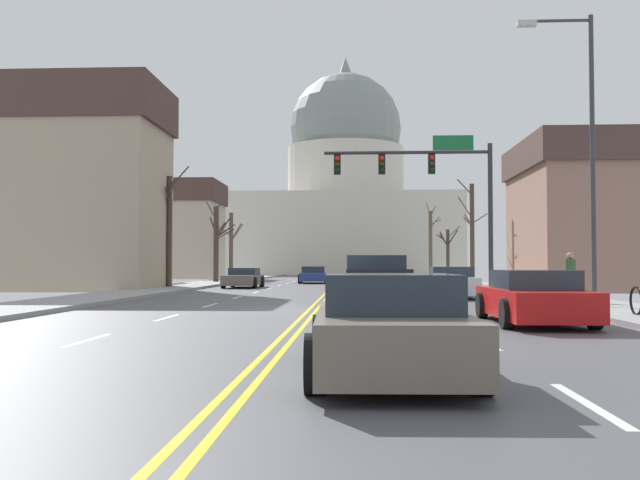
% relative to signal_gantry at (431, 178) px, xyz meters
% --- Properties ---
extents(ground, '(20.00, 180.00, 0.20)m').
position_rel_signal_gantry_xyz_m(ground, '(-4.85, -11.99, -5.38)').
color(ground, '#4F4F54').
extents(signal_gantry, '(7.91, 0.41, 7.28)m').
position_rel_signal_gantry_xyz_m(signal_gantry, '(0.00, 0.00, 0.00)').
color(signal_gantry, '#28282D').
rests_on(signal_gantry, ground).
extents(street_lamp_right, '(2.22, 0.24, 8.54)m').
position_rel_signal_gantry_xyz_m(street_lamp_right, '(3.08, -12.12, -0.25)').
color(street_lamp_right, '#333338').
rests_on(street_lamp_right, ground).
extents(capitol_building, '(29.12, 23.80, 29.89)m').
position_rel_signal_gantry_xyz_m(capitol_building, '(-4.85, 61.59, 5.15)').
color(capitol_building, beige).
rests_on(capitol_building, ground).
extents(sedan_near_00, '(2.13, 4.50, 1.25)m').
position_rel_signal_gantry_xyz_m(sedan_near_00, '(0.27, -4.56, -4.81)').
color(sedan_near_00, silver).
rests_on(sedan_near_00, ground).
extents(pickup_truck_near_01, '(2.34, 5.37, 1.64)m').
position_rel_signal_gantry_xyz_m(pickup_truck_near_01, '(-2.91, -10.35, -4.67)').
color(pickup_truck_near_01, black).
rests_on(pickup_truck_near_01, ground).
extents(sedan_near_02, '(2.04, 4.67, 1.22)m').
position_rel_signal_gantry_xyz_m(sedan_near_02, '(0.46, -16.55, -4.82)').
color(sedan_near_02, '#B71414').
rests_on(sedan_near_02, ground).
extents(sedan_near_03, '(2.03, 4.30, 1.24)m').
position_rel_signal_gantry_xyz_m(sedan_near_03, '(-3.20, -24.07, -4.83)').
color(sedan_near_03, '#6B6056').
rests_on(sedan_near_03, ground).
extents(sedan_oncoming_00, '(2.03, 4.34, 1.13)m').
position_rel_signal_gantry_xyz_m(sedan_oncoming_00, '(-10.00, 6.84, -4.86)').
color(sedan_oncoming_00, '#6B6056').
rests_on(sedan_oncoming_00, ground).
extents(sedan_oncoming_01, '(2.15, 4.67, 1.18)m').
position_rel_signal_gantry_xyz_m(sedan_oncoming_01, '(-6.55, 16.31, -4.85)').
color(sedan_oncoming_01, navy).
rests_on(sedan_oncoming_01, ground).
extents(flank_building_00, '(12.95, 6.33, 10.78)m').
position_rel_signal_gantry_xyz_m(flank_building_00, '(-20.08, 2.75, 0.06)').
color(flank_building_00, tan).
rests_on(flank_building_00, ground).
extents(flank_building_01, '(8.73, 9.32, 6.76)m').
position_rel_signal_gantry_xyz_m(flank_building_01, '(-23.04, 13.55, -1.97)').
color(flank_building_01, '#8C6656').
rests_on(flank_building_01, ground).
extents(flank_building_02, '(12.05, 7.32, 9.07)m').
position_rel_signal_gantry_xyz_m(flank_building_02, '(-22.19, 31.45, -0.80)').
color(flank_building_02, '#B2A38E').
rests_on(flank_building_02, ground).
extents(flank_building_03, '(10.35, 8.97, 7.77)m').
position_rel_signal_gantry_xyz_m(flank_building_03, '(10.25, 4.02, -1.46)').
color(flank_building_03, '#8C6656').
rests_on(flank_building_03, ground).
extents(bare_tree_00, '(1.77, 2.19, 4.31)m').
position_rel_signal_gantry_xyz_m(bare_tree_00, '(4.02, 24.38, -3.01)').
color(bare_tree_00, '#423328').
rests_on(bare_tree_00, ground).
extents(bare_tree_01, '(2.22, 2.30, 5.92)m').
position_rel_signal_gantry_xyz_m(bare_tree_01, '(-13.21, 14.94, -2.45)').
color(bare_tree_01, '#423328').
rests_on(bare_tree_01, ground).
extents(bare_tree_02, '(1.80, 1.67, 6.43)m').
position_rel_signal_gantry_xyz_m(bare_tree_02, '(3.48, 9.53, -2.11)').
color(bare_tree_02, '#4C3D2D').
rests_on(bare_tree_02, ground).
extents(bare_tree_03, '(2.02, 3.02, 5.10)m').
position_rel_signal_gantry_xyz_m(bare_tree_03, '(-12.93, 19.10, -2.54)').
color(bare_tree_03, brown).
rests_on(bare_tree_03, ground).
extents(bare_tree_04, '(1.29, 1.42, 7.03)m').
position_rel_signal_gantry_xyz_m(bare_tree_04, '(3.54, 32.77, -2.04)').
color(bare_tree_04, brown).
rests_on(bare_tree_04, ground).
extents(bare_tree_05, '(1.92, 2.30, 6.67)m').
position_rel_signal_gantry_xyz_m(bare_tree_05, '(-13.71, 4.53, -1.98)').
color(bare_tree_05, '#423328').
rests_on(bare_tree_05, ground).
extents(pedestrian_00, '(0.35, 0.34, 1.59)m').
position_rel_signal_gantry_xyz_m(pedestrian_00, '(3.32, -9.99, -4.38)').
color(pedestrian_00, black).
rests_on(pedestrian_00, ground).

